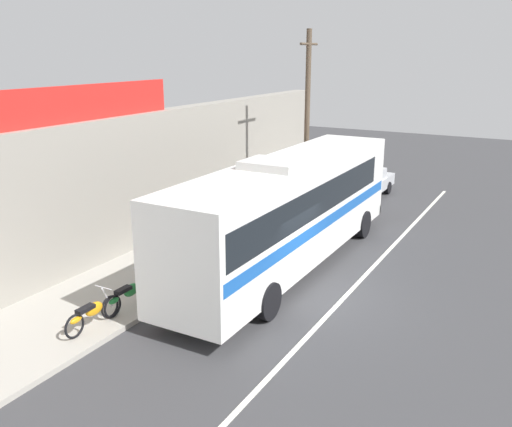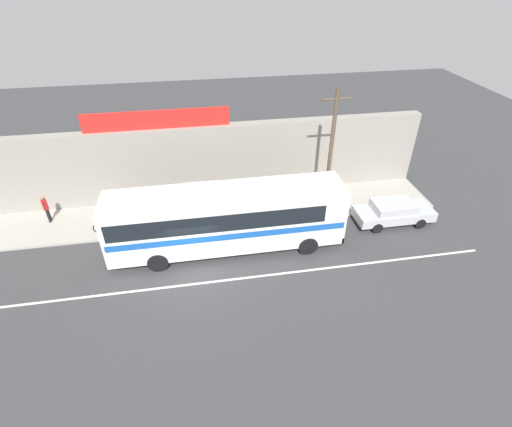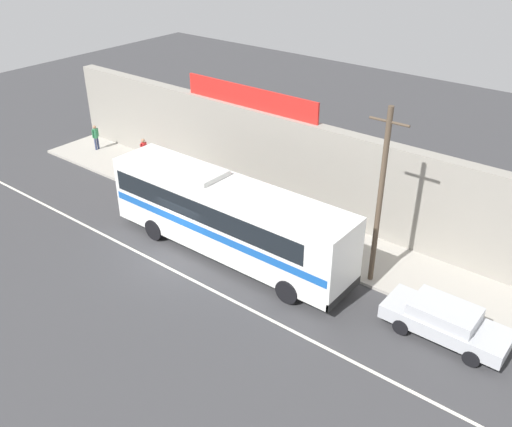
{
  "view_description": "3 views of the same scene",
  "coord_description": "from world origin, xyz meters",
  "px_view_note": "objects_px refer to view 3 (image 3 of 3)",
  "views": [
    {
      "loc": [
        -13.7,
        -5.74,
        6.9
      ],
      "look_at": [
        0.72,
        2.29,
        2.04
      ],
      "focal_mm": 38.91,
      "sensor_mm": 36.0,
      "label": 1
    },
    {
      "loc": [
        0.62,
        -14.46,
        13.38
      ],
      "look_at": [
        3.44,
        2.02,
        1.84
      ],
      "focal_mm": 26.85,
      "sensor_mm": 36.0,
      "label": 2
    },
    {
      "loc": [
        16.15,
        -14.42,
        14.25
      ],
      "look_at": [
        2.74,
        2.56,
        2.07
      ],
      "focal_mm": 39.36,
      "sensor_mm": 36.0,
      "label": 3
    }
  ],
  "objects_px": {
    "parked_car": "(445,321)",
    "pedestrian_far_left": "(96,136)",
    "motorcycle_black": "(167,186)",
    "pedestrian_far_right": "(144,150)",
    "intercity_bus": "(226,215)",
    "utility_pole": "(380,196)",
    "motorcycle_red": "(184,193)"
  },
  "relations": [
    {
      "from": "parked_car",
      "to": "pedestrian_far_left",
      "type": "bearing_deg",
      "value": 172.66
    },
    {
      "from": "parked_car",
      "to": "motorcycle_black",
      "type": "distance_m",
      "value": 16.42
    },
    {
      "from": "motorcycle_black",
      "to": "pedestrian_far_right",
      "type": "bearing_deg",
      "value": 155.18
    },
    {
      "from": "motorcycle_black",
      "to": "parked_car",
      "type": "bearing_deg",
      "value": -5.65
    },
    {
      "from": "intercity_bus",
      "to": "pedestrian_far_right",
      "type": "distance_m",
      "value": 10.85
    },
    {
      "from": "pedestrian_far_left",
      "to": "intercity_bus",
      "type": "bearing_deg",
      "value": -15.09
    },
    {
      "from": "utility_pole",
      "to": "pedestrian_far_left",
      "type": "height_order",
      "value": "utility_pole"
    },
    {
      "from": "utility_pole",
      "to": "pedestrian_far_left",
      "type": "distance_m",
      "value": 20.88
    },
    {
      "from": "pedestrian_far_right",
      "to": "parked_car",
      "type": "bearing_deg",
      "value": -9.36
    },
    {
      "from": "motorcycle_red",
      "to": "pedestrian_far_left",
      "type": "distance_m",
      "value": 9.5
    },
    {
      "from": "intercity_bus",
      "to": "pedestrian_far_left",
      "type": "distance_m",
      "value": 14.97
    },
    {
      "from": "parked_car",
      "to": "motorcycle_red",
      "type": "height_order",
      "value": "parked_car"
    },
    {
      "from": "intercity_bus",
      "to": "pedestrian_far_left",
      "type": "xyz_separation_m",
      "value": [
        -14.42,
        3.89,
        -1.0
      ]
    },
    {
      "from": "intercity_bus",
      "to": "motorcycle_red",
      "type": "xyz_separation_m",
      "value": [
        -5.07,
        2.33,
        -1.5
      ]
    },
    {
      "from": "parked_car",
      "to": "intercity_bus",
      "type": "bearing_deg",
      "value": -175.67
    },
    {
      "from": "motorcycle_black",
      "to": "intercity_bus",
      "type": "bearing_deg",
      "value": -20.31
    },
    {
      "from": "parked_car",
      "to": "pedestrian_far_right",
      "type": "xyz_separation_m",
      "value": [
        -19.97,
        3.29,
        0.43
      ]
    },
    {
      "from": "motorcycle_black",
      "to": "motorcycle_red",
      "type": "bearing_deg",
      "value": -1.84
    },
    {
      "from": "intercity_bus",
      "to": "motorcycle_red",
      "type": "relative_size",
      "value": 6.18
    },
    {
      "from": "motorcycle_black",
      "to": "pedestrian_far_left",
      "type": "relative_size",
      "value": 1.14
    },
    {
      "from": "utility_pole",
      "to": "pedestrian_far_right",
      "type": "bearing_deg",
      "value": 173.38
    },
    {
      "from": "motorcycle_black",
      "to": "pedestrian_far_right",
      "type": "relative_size",
      "value": 1.05
    },
    {
      "from": "motorcycle_red",
      "to": "motorcycle_black",
      "type": "bearing_deg",
      "value": 178.16
    },
    {
      "from": "intercity_bus",
      "to": "utility_pole",
      "type": "relative_size",
      "value": 1.6
    },
    {
      "from": "motorcycle_black",
      "to": "pedestrian_far_left",
      "type": "height_order",
      "value": "pedestrian_far_left"
    },
    {
      "from": "parked_car",
      "to": "pedestrian_far_left",
      "type": "distance_m",
      "value": 24.56
    },
    {
      "from": "utility_pole",
      "to": "pedestrian_far_right",
      "type": "relative_size",
      "value": 4.34
    },
    {
      "from": "parked_car",
      "to": "utility_pole",
      "type": "bearing_deg",
      "value": 159.46
    },
    {
      "from": "pedestrian_far_right",
      "to": "pedestrian_far_left",
      "type": "height_order",
      "value": "pedestrian_far_right"
    },
    {
      "from": "parked_car",
      "to": "motorcycle_red",
      "type": "distance_m",
      "value": 15.09
    },
    {
      "from": "intercity_bus",
      "to": "motorcycle_black",
      "type": "relative_size",
      "value": 6.6
    },
    {
      "from": "intercity_bus",
      "to": "parked_car",
      "type": "height_order",
      "value": "intercity_bus"
    }
  ]
}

